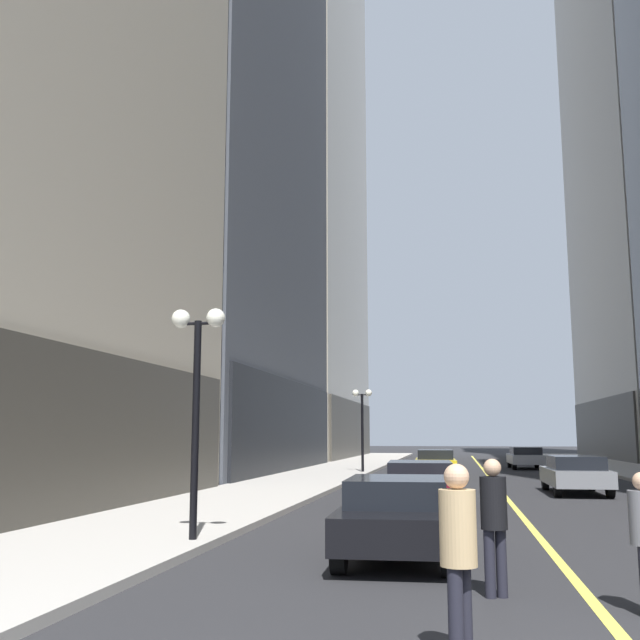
{
  "coord_description": "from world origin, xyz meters",
  "views": [
    {
      "loc": [
        -1.63,
        -5.56,
        2.04
      ],
      "look_at": [
        -7.88,
        29.23,
        7.54
      ],
      "focal_mm": 41.56,
      "sensor_mm": 36.0,
      "label": 1
    }
  ],
  "objects": [
    {
      "name": "building_left_far",
      "position": [
        -17.85,
        60.0,
        35.71
      ],
      "size": [
        14.88,
        26.0,
        71.58
      ],
      "color": "#B7AD99",
      "rests_on": "ground"
    },
    {
      "name": "sidewalk_left",
      "position": [
        -8.25,
        35.0,
        0.07
      ],
      "size": [
        4.5,
        78.0,
        0.15
      ],
      "primitive_type": "cube",
      "color": "#ADA8A0",
      "rests_on": "ground"
    },
    {
      "name": "pedestrian_in_tan_trench",
      "position": [
        -1.62,
        1.52,
        1.04
      ],
      "size": [
        0.46,
        0.46,
        1.78
      ],
      "color": "black",
      "rests_on": "ground"
    },
    {
      "name": "car_grey",
      "position": [
        2.51,
        22.06,
        0.72
      ],
      "size": [
        1.91,
        4.77,
        1.32
      ],
      "color": "slate",
      "rests_on": "ground"
    },
    {
      "name": "pedestrian_in_black_coat",
      "position": [
        -1.15,
        4.48,
        1.01
      ],
      "size": [
        0.44,
        0.44,
        1.74
      ],
      "color": "black",
      "rests_on": "ground"
    },
    {
      "name": "ground_plane",
      "position": [
        0.0,
        35.0,
        0.0
      ],
      "size": [
        200.0,
        200.0,
        0.0
      ],
      "primitive_type": "plane",
      "color": "#262628"
    },
    {
      "name": "car_maroon",
      "position": [
        -2.58,
        15.24,
        0.72
      ],
      "size": [
        2.13,
        4.54,
        1.32
      ],
      "color": "maroon",
      "rests_on": "ground"
    },
    {
      "name": "street_lamp_left_far",
      "position": [
        -6.4,
        33.61,
        3.26
      ],
      "size": [
        1.06,
        0.36,
        4.43
      ],
      "color": "black",
      "rests_on": "ground"
    },
    {
      "name": "car_silver",
      "position": [
        2.61,
        41.86,
        0.72
      ],
      "size": [
        1.98,
        4.6,
        1.32
      ],
      "color": "#B7B7BC",
      "rests_on": "ground"
    },
    {
      "name": "street_lamp_left_near",
      "position": [
        -6.4,
        7.8,
        3.26
      ],
      "size": [
        1.06,
        0.36,
        4.43
      ],
      "color": "black",
      "rests_on": "ground"
    },
    {
      "name": "lane_centre_stripe",
      "position": [
        0.0,
        35.0,
        0.0
      ],
      "size": [
        0.16,
        70.0,
        0.01
      ],
      "primitive_type": "cube",
      "color": "#E5D64C",
      "rests_on": "ground"
    },
    {
      "name": "car_yellow",
      "position": [
        -2.59,
        31.97,
        0.72
      ],
      "size": [
        2.1,
        4.77,
        1.32
      ],
      "color": "yellow",
      "rests_on": "ground"
    },
    {
      "name": "car_black",
      "position": [
        -2.61,
        7.21,
        0.72
      ],
      "size": [
        1.98,
        4.21,
        1.32
      ],
      "color": "black",
      "rests_on": "ground"
    }
  ]
}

